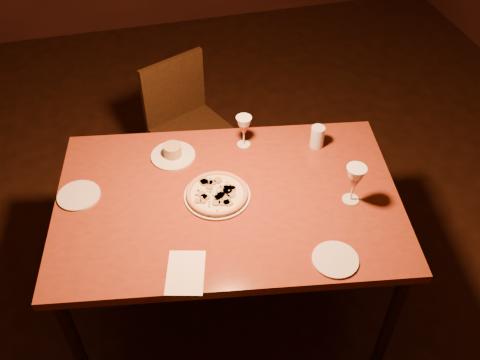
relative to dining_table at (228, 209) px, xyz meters
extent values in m
plane|color=black|center=(-0.11, -0.23, -0.75)|extent=(7.00, 7.00, 0.00)
cube|color=maroon|center=(0.00, 0.00, 0.05)|extent=(1.69, 1.23, 0.04)
cylinder|color=black|center=(-0.77, -0.31, -0.36)|extent=(0.06, 0.06, 0.78)
cylinder|color=black|center=(-0.62, 0.54, -0.36)|extent=(0.06, 0.06, 0.78)
cylinder|color=black|center=(0.62, -0.54, -0.36)|extent=(0.06, 0.06, 0.78)
cylinder|color=black|center=(0.77, 0.31, -0.36)|extent=(0.06, 0.06, 0.78)
cube|color=black|center=(0.00, 0.93, -0.29)|extent=(0.57, 0.57, 0.04)
cube|color=black|center=(-0.08, 1.11, -0.07)|extent=(0.41, 0.20, 0.41)
cylinder|color=black|center=(-0.09, 0.70, -0.53)|extent=(0.04, 0.04, 0.44)
cylinder|color=black|center=(-0.23, 1.02, -0.53)|extent=(0.04, 0.04, 0.44)
cylinder|color=black|center=(0.23, 0.84, -0.53)|extent=(0.04, 0.04, 0.44)
cylinder|color=black|center=(0.09, 1.16, -0.53)|extent=(0.04, 0.04, 0.44)
cylinder|color=silver|center=(-0.04, 0.02, 0.08)|extent=(0.30, 0.30, 0.01)
cylinder|color=beige|center=(-0.04, 0.02, 0.09)|extent=(0.27, 0.27, 0.01)
torus|color=#B27A4D|center=(-0.04, 0.02, 0.09)|extent=(0.28, 0.28, 0.02)
cylinder|color=silver|center=(-0.19, 0.34, 0.08)|extent=(0.21, 0.21, 0.01)
cylinder|color=tan|center=(-0.19, 0.34, 0.11)|extent=(0.09, 0.09, 0.06)
cylinder|color=silver|center=(0.51, 0.24, 0.13)|extent=(0.07, 0.07, 0.11)
cylinder|color=silver|center=(-0.65, 0.18, 0.08)|extent=(0.19, 0.19, 0.01)
cylinder|color=silver|center=(0.34, -0.45, 0.08)|extent=(0.19, 0.19, 0.01)
cube|color=white|center=(-0.26, -0.36, 0.07)|extent=(0.20, 0.25, 0.00)
camera|label=1|loc=(-0.36, -1.63, 1.80)|focal=40.00mm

